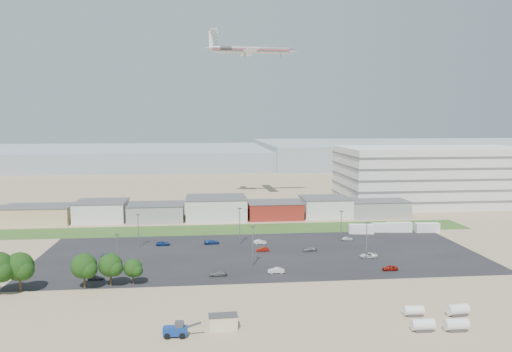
{
  "coord_description": "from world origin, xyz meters",
  "views": [
    {
      "loc": [
        -10.32,
        -113.63,
        36.75
      ],
      "look_at": [
        3.9,
        22.0,
        21.46
      ],
      "focal_mm": 35.0,
      "sensor_mm": 36.0,
      "label": 1
    }
  ],
  "objects": [
    {
      "name": "building_row",
      "position": [
        -17.0,
        71.0,
        4.0
      ],
      "size": [
        170.0,
        20.0,
        8.0
      ],
      "primitive_type": null,
      "color": "silver",
      "rests_on": "ground"
    },
    {
      "name": "parked_car_8",
      "position": [
        33.15,
        32.62,
        0.58
      ],
      "size": [
        3.43,
        1.43,
        1.16
      ],
      "primitive_type": "imported",
      "rotation": [
        0.0,
        0.0,
        1.55
      ],
      "color": "silver",
      "rests_on": "ground"
    },
    {
      "name": "box_trailer_c",
      "position": [
        53.55,
        42.45,
        1.56
      ],
      "size": [
        8.5,
        3.24,
        3.12
      ],
      "primitive_type": null,
      "rotation": [
        0.0,
        0.0,
        -0.08
      ],
      "color": "silver",
      "rests_on": "ground"
    },
    {
      "name": "storage_tank_ne",
      "position": [
        37.03,
        -27.42,
        1.2
      ],
      "size": [
        4.2,
        2.44,
        2.4
      ],
      "primitive_type": null,
      "rotation": [
        0.0,
        0.0,
        0.11
      ],
      "color": "silver",
      "rests_on": "ground"
    },
    {
      "name": "lightpole_back_l",
      "position": [
        -29.59,
        31.44,
        4.79
      ],
      "size": [
        1.13,
        0.47,
        9.59
      ],
      "primitive_type": null,
      "color": "slate",
      "rests_on": "ground"
    },
    {
      "name": "ground",
      "position": [
        0.0,
        0.0,
        0.0
      ],
      "size": [
        700.0,
        700.0,
        0.0
      ],
      "primitive_type": "plane",
      "color": "#8D7B5A",
      "rests_on": "ground"
    },
    {
      "name": "tree_right",
      "position": [
        -31.28,
        -3.13,
        4.18
      ],
      "size": [
        5.58,
        5.58,
        8.36
      ],
      "primitive_type": null,
      "color": "black",
      "rests_on": "ground"
    },
    {
      "name": "parked_car_7",
      "position": [
        5.84,
        22.5,
        0.59
      ],
      "size": [
        3.59,
        1.31,
        1.18
      ],
      "primitive_type": "imported",
      "rotation": [
        0.0,
        0.0,
        -1.55
      ],
      "color": "maroon",
      "rests_on": "ground"
    },
    {
      "name": "parking_lot",
      "position": [
        5.0,
        20.0,
        0.01
      ],
      "size": [
        120.0,
        50.0,
        0.01
      ],
      "primitive_type": "cube",
      "color": "black",
      "rests_on": "ground"
    },
    {
      "name": "airliner",
      "position": [
        10.9,
        108.56,
        67.59
      ],
      "size": [
        43.21,
        30.65,
        12.34
      ],
      "primitive_type": null,
      "rotation": [
        0.0,
        0.0,
        0.05
      ],
      "color": "silver"
    },
    {
      "name": "parked_car_0",
      "position": [
        33.33,
        12.98,
        0.66
      ],
      "size": [
        4.94,
        2.67,
        1.32
      ],
      "primitive_type": "imported",
      "rotation": [
        0.0,
        0.0,
        -1.68
      ],
      "color": "silver",
      "rests_on": "ground"
    },
    {
      "name": "box_trailer_b",
      "position": [
        48.72,
        42.99,
        1.42
      ],
      "size": [
        7.76,
        3.02,
        2.84
      ],
      "primitive_type": null,
      "rotation": [
        0.0,
        0.0,
        -0.09
      ],
      "color": "silver",
      "rests_on": "ground"
    },
    {
      "name": "parked_car_12",
      "position": [
        19.08,
        21.29,
        0.57
      ],
      "size": [
        4.08,
        2.11,
        1.13
      ],
      "primitive_type": "imported",
      "rotation": [
        0.0,
        0.0,
        -1.43
      ],
      "color": "#A5A5AA",
      "rests_on": "ground"
    },
    {
      "name": "hills_backdrop",
      "position": [
        40.0,
        315.0,
        4.5
      ],
      "size": [
        700.0,
        200.0,
        9.0
      ],
      "primitive_type": null,
      "color": "gray",
      "rests_on": "ground"
    },
    {
      "name": "lightpole_back_r",
      "position": [
        30.64,
        30.57,
        4.82
      ],
      "size": [
        1.13,
        0.47,
        9.64
      ],
      "primitive_type": null,
      "color": "slate",
      "rests_on": "ground"
    },
    {
      "name": "parking_garage",
      "position": [
        90.0,
        95.0,
        12.5
      ],
      "size": [
        80.0,
        40.0,
        25.0
      ],
      "primitive_type": "cube",
      "color": "silver",
      "rests_on": "ground"
    },
    {
      "name": "telehandler",
      "position": [
        -15.53,
        -31.3,
        1.36
      ],
      "size": [
        6.63,
        2.55,
        2.71
      ],
      "primitive_type": null,
      "rotation": [
        0.0,
        0.0,
        -0.06
      ],
      "color": "navy",
      "rests_on": "ground"
    },
    {
      "name": "lightpole_front_l",
      "position": [
        -31.36,
        6.7,
        4.75
      ],
      "size": [
        1.12,
        0.47,
        9.49
      ],
      "primitive_type": null,
      "color": "slate",
      "rests_on": "ground"
    },
    {
      "name": "tree_near",
      "position": [
        -26.46,
        -2.56,
        3.32
      ],
      "size": [
        4.43,
        4.43,
        6.65
      ],
      "primitive_type": null,
      "color": "black",
      "rests_on": "ground"
    },
    {
      "name": "tree_mid",
      "position": [
        -36.7,
        -4.3,
        4.46
      ],
      "size": [
        5.95,
        5.95,
        8.92
      ],
      "primitive_type": null,
      "color": "black",
      "rests_on": "ground"
    },
    {
      "name": "portable_shed",
      "position": [
        -7.29,
        -28.82,
        1.3
      ],
      "size": [
        5.24,
        2.87,
        2.59
      ],
      "primitive_type": null,
      "rotation": [
        0.0,
        0.0,
        0.04
      ],
      "color": "beige",
      "rests_on": "ground"
    },
    {
      "name": "grass_strip",
      "position": [
        0.0,
        52.0,
        0.01
      ],
      "size": [
        160.0,
        16.0,
        0.02
      ],
      "primitive_type": "cube",
      "color": "#30511E",
      "rests_on": "ground"
    },
    {
      "name": "storage_tank_se",
      "position": [
        33.3,
        -33.95,
        1.21
      ],
      "size": [
        4.04,
        2.05,
        2.41
      ],
      "primitive_type": null,
      "rotation": [
        0.0,
        0.0,
        -0.01
      ],
      "color": "silver",
      "rests_on": "ground"
    },
    {
      "name": "parked_car_3",
      "position": [
        -7.43,
        1.42,
        0.6
      ],
      "size": [
        4.22,
        1.86,
        1.21
      ],
      "primitive_type": "imported",
      "rotation": [
        0.0,
        0.0,
        -1.53
      ],
      "color": "#595B5E",
      "rests_on": "ground"
    },
    {
      "name": "parked_car_13",
      "position": [
        6.74,
        2.31,
        0.66
      ],
      "size": [
        4.1,
        1.76,
        1.31
      ],
      "primitive_type": "imported",
      "rotation": [
        0.0,
        0.0,
        -1.66
      ],
      "color": "silver",
      "rests_on": "ground"
    },
    {
      "name": "tree_left",
      "position": [
        -49.96,
        -5.02,
        4.89
      ],
      "size": [
        6.53,
        6.53,
        9.79
      ],
      "primitive_type": null,
      "color": "black",
      "rests_on": "ground"
    },
    {
      "name": "box_trailer_d",
      "position": [
        62.79,
        41.23,
        1.48
      ],
      "size": [
        7.94,
        2.68,
        2.95
      ],
      "primitive_type": null,
      "rotation": [
        0.0,
        0.0,
        -0.03
      ],
      "color": "silver",
      "rests_on": "ground"
    },
    {
      "name": "box_trailer_a",
      "position": [
        40.42,
        41.35,
        1.5
      ],
      "size": [
        8.29,
        3.81,
        2.99
      ],
      "primitive_type": null,
      "rotation": [
        0.0,
        0.0,
        -0.17
      ],
      "color": "silver",
      "rests_on": "ground"
    },
    {
      "name": "parked_car_5",
      "position": [
        -36.51,
        21.08,
        0.56
      ],
      "size": [
        3.45,
        1.74,
        1.13
      ],
      "primitive_type": "imported",
      "rotation": [
        0.0,
        0.0,
        -1.7
      ],
      "color": "navy",
      "rests_on": "ground"
    },
    {
      "name": "parked_car_9",
      "position": [
        -22.64,
        32.28,
        0.58
      ],
      "size": [
        4.35,
        2.3,
        1.16
      ],
      "primitive_type": "imported",
      "rotation": [
        0.0,
        0.0,
        1.66
      ],
      "color": "navy",
      "rests_on": "ground"
    },
    {
      "name": "lightpole_front_m",
      "position": [
        1.78,
        9.53,
        5.03
      ],
      "size": [
        1.18,
        0.49,
        10.06
      ],
      "primitive_type": null,
      "color": "slate",
      "rests_on": "ground"
    },
    {
      "name": "parked_car_6",
      "position": [
        -8.31,
        32.39,
        0.65
      ],
      "size": [
        4.65,
        2.21,
        1.31
      ],
      "primitive_type": "imported",
      "rotation": [
        0.0,
        0.0,
        1.66
      ],
      "color": "navy",
      "rests_on": "ground"
    },
    {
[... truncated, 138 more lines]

